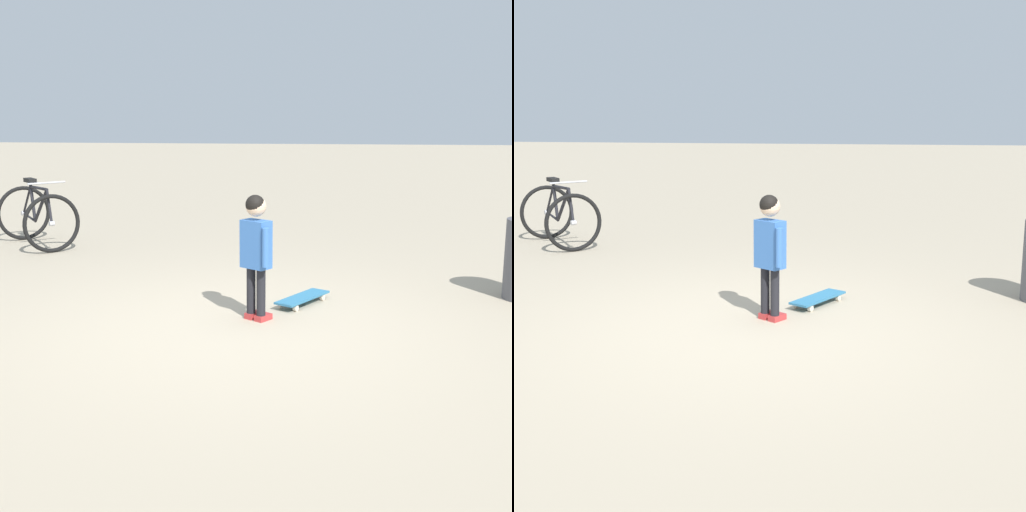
% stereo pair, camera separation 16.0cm
% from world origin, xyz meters
% --- Properties ---
extents(ground_plane, '(50.00, 50.00, 0.00)m').
position_xyz_m(ground_plane, '(0.00, 0.00, 0.00)').
color(ground_plane, tan).
extents(child_person, '(0.28, 0.37, 1.06)m').
position_xyz_m(child_person, '(0.16, 0.31, 0.66)').
color(child_person, black).
rests_on(child_person, ground).
extents(skateboard, '(0.49, 0.64, 0.07)m').
position_xyz_m(skateboard, '(0.54, 0.82, 0.06)').
color(skateboard, teal).
rests_on(skateboard, ground).
extents(bicycle_mid, '(1.24, 1.27, 0.85)m').
position_xyz_m(bicycle_mid, '(-2.88, 3.24, 0.38)').
color(bicycle_mid, black).
rests_on(bicycle_mid, ground).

